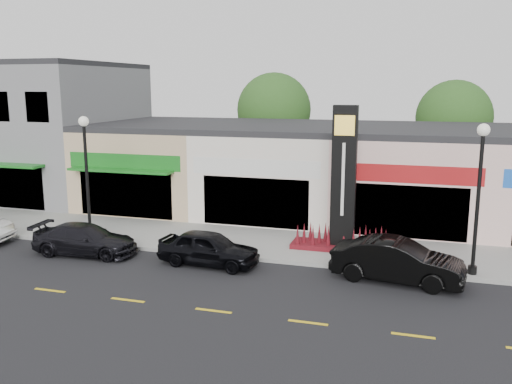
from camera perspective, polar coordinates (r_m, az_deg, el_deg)
ground at (r=19.97m, az=-1.37°, el=-9.10°), size 120.00×120.00×0.00m
sidewalk at (r=23.91m, az=1.86°, el=-5.47°), size 52.00×4.30×0.15m
curb at (r=21.84m, az=0.34°, el=-7.09°), size 52.00×0.20×0.15m
building_grey_2story at (r=37.85m, az=-22.56°, el=6.10°), size 12.00×10.95×8.30m
shop_beige at (r=32.90m, az=-9.36°, el=3.11°), size 7.00×10.85×4.80m
shop_cream at (r=30.52m, az=2.57°, el=2.63°), size 7.00×10.01×4.80m
shop_pink_w at (r=29.64m, az=15.83°, el=1.96°), size 7.00×10.01×4.80m
tree_rear_west at (r=38.62m, az=1.90°, el=8.62°), size 5.20×5.20×7.83m
tree_rear_mid at (r=37.44m, az=20.11°, el=7.36°), size 4.80×4.80×7.29m
lamp_west_near at (r=24.80m, az=-17.44°, el=2.67°), size 0.44×0.44×5.47m
lamp_east_near at (r=20.72m, az=22.44°, el=0.75°), size 0.44×0.44×5.47m
pylon_sign at (r=22.67m, az=9.14°, el=-0.80°), size 4.20×1.30×6.00m
car_dark_sedan at (r=23.63m, az=-17.53°, el=-4.79°), size 2.05×4.48×1.27m
car_black_sedan at (r=21.31m, az=-5.01°, el=-5.90°), size 1.89×4.10×1.36m
car_black_conv at (r=20.11m, az=14.67°, el=-7.04°), size 2.27×4.81×1.52m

